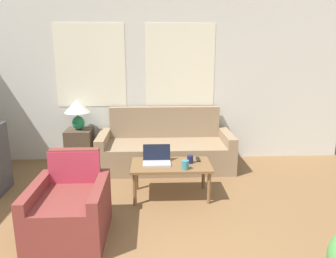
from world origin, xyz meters
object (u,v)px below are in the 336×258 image
Objects in this scene: laptop at (157,159)px; cup_navy at (190,159)px; couch at (165,150)px; cup_yellow at (185,165)px; table_lamp at (77,109)px; armchair at (70,211)px; coffee_table at (171,168)px; tv_remote at (198,159)px.

laptop reaches higher than cup_navy.
couch reaches higher than cup_yellow.
armchair is at bearing -80.52° from table_lamp.
coffee_table is at bearing -14.31° from laptop.
cup_yellow is (1.20, 0.65, 0.22)m from armchair.
couch reaches higher than cup_navy.
table_lamp is 1.73m from laptop.
armchair reaches higher than tv_remote.
tv_remote is at bearing 42.22° from cup_navy.
armchair is at bearing -117.72° from couch.
armchair is (-1.01, -1.92, 0.00)m from couch.
couch is at bearing 104.23° from cup_navy.
laptop is (0.86, 0.88, 0.21)m from armchair.
table_lamp reaches higher than tv_remote.
cup_yellow is (-0.08, -0.21, 0.01)m from cup_navy.
table_lamp is 4.81× the size of cup_navy.
laptop is 0.41m from cup_yellow.
laptop is at bearing -97.98° from couch.
cup_yellow is at bearing -121.71° from tv_remote.
cup_navy is at bearing 69.31° from cup_yellow.
cup_navy is at bearing 5.84° from coffee_table.
armchair is at bearing -134.33° from laptop.
cup_yellow is (0.19, -1.27, 0.22)m from couch.
tv_remote is at bearing -31.80° from table_lamp.
tv_remote is (1.73, -1.08, -0.46)m from table_lamp.
laptop is 0.41m from cup_navy.
couch is at bearing 91.64° from coffee_table.
armchair is 1.73× the size of table_lamp.
table_lamp is 1.39× the size of laptop.
coffee_table is 6.57× the size of tv_remote.
table_lamp is 2.12m from cup_yellow.
coffee_table is 9.98× the size of cup_navy.
table_lamp is at bearing 143.90° from cup_navy.
cup_yellow is (0.16, -0.19, 0.10)m from coffee_table.
laptop is (1.21, -1.16, -0.42)m from table_lamp.
coffee_table is 8.99× the size of cup_yellow.
laptop is at bearing 145.13° from cup_yellow.
armchair is at bearing -151.42° from cup_yellow.
coffee_table is (1.04, 0.84, 0.11)m from armchair.
tv_remote is (1.39, 0.97, 0.17)m from armchair.
tv_remote is at bearing 9.06° from laptop.
tv_remote reaches higher than coffee_table.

